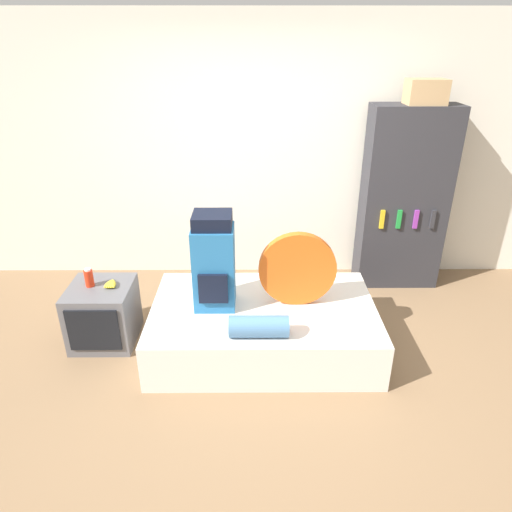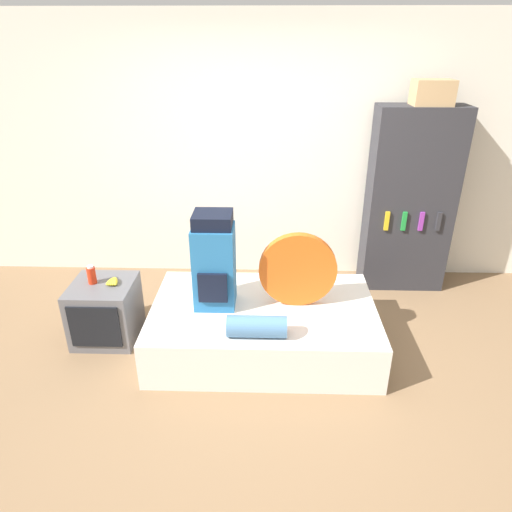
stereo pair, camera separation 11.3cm
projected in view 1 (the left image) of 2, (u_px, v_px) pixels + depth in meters
ground_plane at (259, 381)px, 3.46m from camera, size 16.00×16.00×0.00m
wall_back at (257, 153)px, 4.56m from camera, size 8.00×0.05×2.60m
bed at (263, 326)px, 3.78m from camera, size 1.81×1.14×0.39m
backpack at (214, 263)px, 3.55m from camera, size 0.32×0.32×0.78m
tent_bag at (297, 269)px, 3.60m from camera, size 0.62×0.07×0.62m
sleeping_roll at (258, 326)px, 3.29m from camera, size 0.43×0.16×0.16m
television at (103, 314)px, 3.83m from camera, size 0.51×0.53×0.51m
canister at (89, 278)px, 3.71m from camera, size 0.07×0.07×0.16m
banana_bunch at (111, 284)px, 3.73m from camera, size 0.11×0.14×0.04m
bookshelf at (404, 200)px, 4.49m from camera, size 0.82×0.36×1.81m
cardboard_box at (426, 92)px, 4.03m from camera, size 0.34×0.24×0.22m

